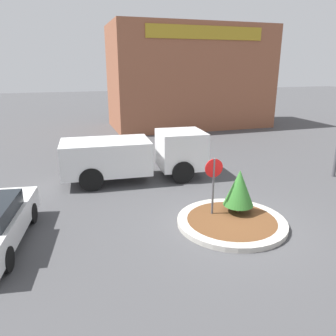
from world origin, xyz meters
name	(u,v)px	position (x,y,z in m)	size (l,w,h in m)	color
ground_plane	(231,224)	(0.00, 0.00, 0.00)	(120.00, 120.00, 0.00)	#474749
traffic_island	(231,222)	(0.00, 0.00, 0.08)	(3.45, 3.45, 0.16)	#BCB7AD
stop_sign	(213,178)	(-0.40, 0.60, 1.40)	(0.61, 0.07, 2.05)	#4C4C51
island_shrub	(239,188)	(0.46, 0.44, 1.03)	(0.99, 0.99, 1.46)	brown
utility_truck	(135,154)	(-1.96, 5.20, 1.14)	(6.29, 2.54, 2.07)	white
storefront_building	(190,77)	(5.31, 17.38, 3.94)	(12.60, 6.07, 7.88)	#93563D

